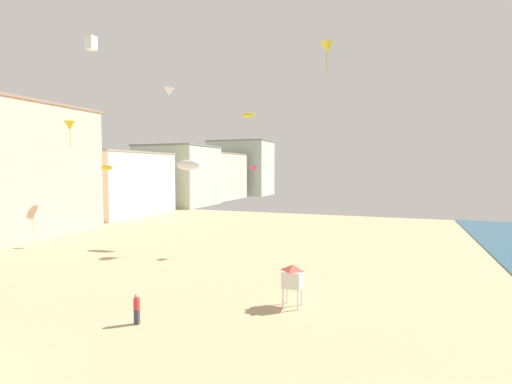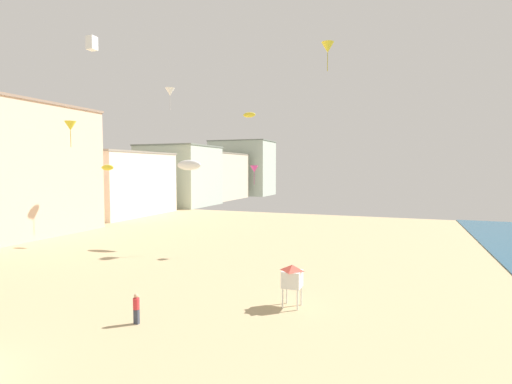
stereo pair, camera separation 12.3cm
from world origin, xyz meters
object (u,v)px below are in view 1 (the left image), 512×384
object	(u,v)px
kite_yellow_parafoil	(249,115)
lifeguard_stand	(292,276)
kite_yellow_delta_2	(70,126)
kite_white_box	(91,43)
kite_flyer	(137,307)
kite_yellow_delta	(327,48)
kite_magenta_delta	(254,169)
kite_yellow_parafoil_2	(107,168)
kite_white_delta	(169,92)
kite_white_parafoil	(188,165)

from	to	relation	value
kite_yellow_parafoil	lifeguard_stand	bearing A→B (deg)	-61.39
kite_yellow_delta_2	kite_white_box	world-z (taller)	kite_white_box
kite_flyer	kite_yellow_delta	xyz separation A→B (m)	(5.25, 26.18, 20.38)
kite_yellow_delta	kite_magenta_delta	bearing A→B (deg)	-127.27
kite_yellow_parafoil_2	kite_white_box	size ratio (longest dim) A/B	1.45
kite_white_delta	kite_yellow_delta_2	distance (m)	19.70
kite_magenta_delta	kite_white_delta	xyz separation A→B (m)	(-13.75, 6.72, 9.53)
kite_yellow_parafoil	kite_white_box	world-z (taller)	kite_white_box
kite_flyer	kite_yellow_parafoil	size ratio (longest dim) A/B	1.13
kite_yellow_delta	kite_yellow_delta_2	world-z (taller)	kite_yellow_delta
lifeguard_stand	kite_white_delta	world-z (taller)	kite_white_delta
kite_flyer	kite_yellow_delta_2	xyz separation A→B (m)	(-11.36, 6.96, 10.69)
kite_yellow_parafoil	kite_yellow_delta_2	size ratio (longest dim) A/B	0.71
kite_flyer	lifeguard_stand	world-z (taller)	lifeguard_stand
lifeguard_stand	kite_yellow_delta	xyz separation A→B (m)	(-1.83, 20.77, 19.46)
kite_flyer	kite_white_parafoil	world-z (taller)	kite_white_parafoil
lifeguard_stand	kite_magenta_delta	distance (m)	16.57
kite_yellow_parafoil_2	kite_yellow_delta_2	xyz separation A→B (m)	(5.91, -10.73, 3.25)
kite_yellow_parafoil_2	kite_flyer	bearing A→B (deg)	-45.70
kite_yellow_parafoil	kite_yellow_parafoil_2	xyz separation A→B (m)	(-14.43, -5.92, -5.80)
kite_flyer	kite_yellow_parafoil_2	size ratio (longest dim) A/B	1.02
kite_magenta_delta	kite_white_delta	world-z (taller)	kite_white_delta
kite_flyer	kite_magenta_delta	xyz separation A→B (m)	(-0.41, 18.75, 7.30)
kite_white_delta	kite_white_parafoil	xyz separation A→B (m)	(5.95, -5.76, -9.12)
lifeguard_stand	kite_yellow_parafoil_2	world-z (taller)	kite_yellow_parafoil_2
lifeguard_stand	kite_flyer	bearing A→B (deg)	-161.76
kite_yellow_parafoil	kite_white_parafoil	bearing A→B (deg)	-143.96
kite_flyer	kite_magenta_delta	distance (m)	20.12
lifeguard_stand	kite_yellow_delta_2	size ratio (longest dim) A/B	1.25
lifeguard_stand	kite_white_delta	distance (m)	33.26
kite_magenta_delta	kite_yellow_parafoil_2	bearing A→B (deg)	-176.43
kite_yellow_delta_2	kite_yellow_parafoil_2	bearing A→B (deg)	118.85
lifeguard_stand	kite_yellow_delta_2	distance (m)	20.92
kite_yellow_parafoil	kite_magenta_delta	xyz separation A→B (m)	(2.43, -4.87, -5.94)
kite_yellow_parafoil_2	kite_magenta_delta	bearing A→B (deg)	3.57
kite_yellow_parafoil_2	kite_magenta_delta	xyz separation A→B (m)	(16.86, 1.05, -0.14)
kite_flyer	kite_white_delta	world-z (taller)	kite_white_delta
kite_yellow_parafoil	kite_white_parafoil	size ratio (longest dim) A/B	0.52
kite_yellow_delta	kite_yellow_delta_2	bearing A→B (deg)	-130.83
kite_flyer	kite_white_parafoil	bearing A→B (deg)	-48.76
lifeguard_stand	kite_white_delta	xyz separation A→B (m)	(-21.24, 20.05, 15.91)
kite_yellow_parafoil	kite_yellow_delta	world-z (taller)	kite_yellow_delta
lifeguard_stand	kite_yellow_delta_2	xyz separation A→B (m)	(-18.44, 1.55, 9.77)
kite_white_delta	lifeguard_stand	bearing A→B (deg)	-43.35
lifeguard_stand	kite_white_box	world-z (taller)	kite_white_box
kite_flyer	kite_yellow_parafoil_2	xyz separation A→B (m)	(-17.27, 17.69, 7.44)
kite_white_delta	kite_white_box	world-z (taller)	kite_white_box
kite_yellow_parafoil_2	kite_white_parafoil	xyz separation A→B (m)	(9.06, 2.01, 0.26)
kite_white_delta	kite_white_box	distance (m)	16.15
lifeguard_stand	kite_white_delta	bearing A→B (deg)	117.49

